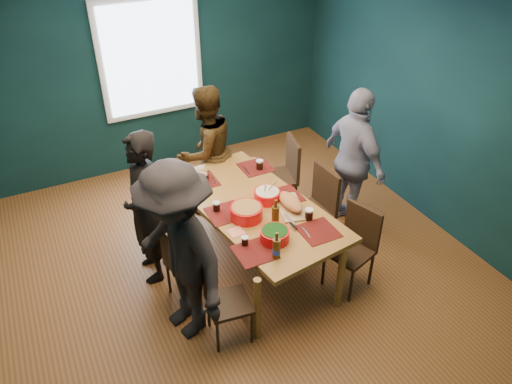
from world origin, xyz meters
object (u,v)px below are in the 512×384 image
person_far_left (145,209)px  person_back (206,151)px  dining_table (255,211)px  chair_right_far (284,170)px  chair_left_mid (182,261)px  chair_left_near (220,299)px  bowl_herbs (275,235)px  cutting_board (290,203)px  chair_left_far (163,206)px  chair_right_near (355,241)px  bowl_salad (246,212)px  chair_right_mid (317,203)px  person_right (354,160)px  bowl_dumpling (267,195)px  person_near_left (178,254)px

person_far_left → person_back: 1.29m
dining_table → person_far_left: person_far_left is taller
dining_table → chair_right_far: bearing=36.2°
chair_left_mid → chair_left_near: 0.63m
bowl_herbs → cutting_board: size_ratio=0.45×
chair_left_far → person_far_left: bearing=-124.8°
chair_right_near → chair_right_far: bearing=71.4°
chair_left_mid → bowl_salad: 0.77m
chair_right_mid → cutting_board: (-0.46, -0.20, 0.27)m
chair_right_far → bowl_salad: bearing=-123.6°
person_far_left → cutting_board: person_far_left is taller
person_far_left → person_right: size_ratio=0.97×
person_right → bowl_salad: size_ratio=5.35×
chair_right_far → bowl_herbs: (-0.87, -1.34, 0.27)m
chair_right_mid → cutting_board: size_ratio=1.57×
chair_right_mid → bowl_herbs: 1.05m
chair_left_far → person_right: bearing=-13.9°
chair_left_far → person_back: (0.70, 0.46, 0.27)m
cutting_board → bowl_dumpling: bearing=135.5°
person_far_left → person_near_left: 0.85m
chair_left_far → chair_left_mid: size_ratio=1.11×
dining_table → chair_left_near: (-0.73, -0.78, -0.22)m
person_far_left → bowl_herbs: bearing=48.7°
person_back → bowl_herbs: bearing=70.6°
chair_right_far → person_near_left: 2.19m
chair_right_far → person_far_left: (-1.81, -0.41, 0.27)m
bowl_herbs → person_far_left: bearing=135.3°
dining_table → bowl_salad: bearing=-146.1°
chair_right_mid → person_right: person_right is taller
chair_left_near → person_far_left: (-0.31, 1.12, 0.35)m
chair_left_far → chair_right_mid: chair_right_mid is taller
chair_right_far → dining_table: bearing=-123.2°
chair_right_far → cutting_board: 1.12m
chair_right_far → person_back: (-0.83, 0.43, 0.25)m
bowl_salad → cutting_board: bowl_salad is taller
person_near_left → cutting_board: 1.30m
person_right → dining_table: bearing=96.8°
chair_right_far → chair_left_far: bearing=-166.5°
person_back → person_near_left: 1.93m
chair_left_far → person_back: bearing=34.2°
dining_table → cutting_board: size_ratio=3.51×
person_near_left → bowl_herbs: 0.89m
bowl_salad → cutting_board: 0.46m
chair_left_mid → dining_table: bearing=-4.8°
person_back → person_near_left: bearing=43.2°
chair_left_mid → bowl_herbs: bowl_herbs is taller
chair_left_near → chair_left_mid: bearing=109.3°
person_back → chair_right_far: bearing=134.6°
dining_table → bowl_herbs: (-0.10, -0.58, 0.14)m
dining_table → person_far_left: bearing=153.2°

